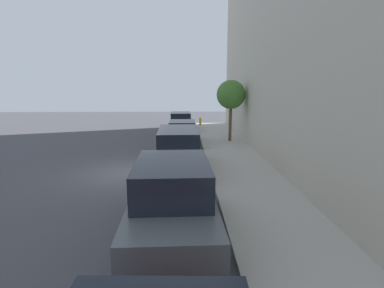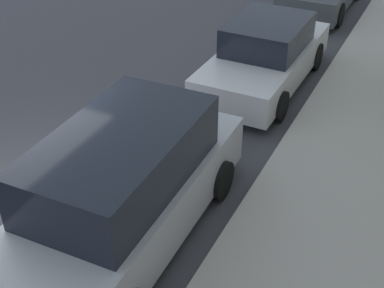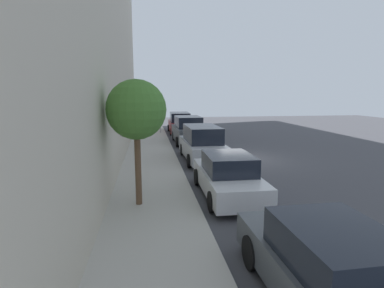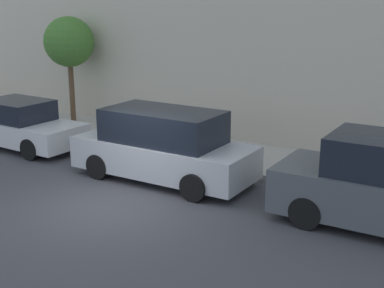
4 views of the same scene
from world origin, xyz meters
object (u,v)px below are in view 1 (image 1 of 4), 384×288
object	(u,v)px
parked_minivan_third	(178,151)
parked_suv_second	(173,203)
parked_sedan_fifth	(181,123)
street_tree	(231,95)
fire_hydrant	(200,121)
parked_sedan_fourth	(182,134)

from	to	relation	value
parked_minivan_third	parked_suv_second	bearing A→B (deg)	-90.20
parked_suv_second	parked_sedan_fifth	size ratio (longest dim) A/B	1.07
street_tree	fire_hydrant	distance (m)	8.46
street_tree	parked_sedan_fourth	bearing A→B (deg)	-166.65
fire_hydrant	parked_sedan_fifth	bearing A→B (deg)	-122.39
parked_suv_second	fire_hydrant	bearing A→B (deg)	85.15
parked_sedan_fourth	parked_sedan_fifth	bearing A→B (deg)	91.63
parked_sedan_fourth	street_tree	distance (m)	4.00
parked_sedan_fourth	parked_sedan_fifth	world-z (taller)	same
parked_sedan_fifth	street_tree	distance (m)	6.56
parked_minivan_third	fire_hydrant	bearing A→B (deg)	83.29
parked_minivan_third	street_tree	distance (m)	7.64
parked_sedan_fourth	parked_minivan_third	bearing A→B (deg)	-91.26
parked_sedan_fourth	parked_sedan_fifth	xyz separation A→B (m)	(-0.17, 5.89, -0.00)
parked_minivan_third	parked_sedan_fourth	world-z (taller)	parked_minivan_third
street_tree	parked_minivan_third	bearing A→B (deg)	-116.26
parked_sedan_fifth	fire_hydrant	size ratio (longest dim) A/B	6.55
parked_sedan_fifth	fire_hydrant	world-z (taller)	parked_sedan_fifth
parked_suv_second	street_tree	bearing A→B (deg)	75.28
parked_suv_second	parked_minivan_third	world-z (taller)	parked_suv_second
parked_suv_second	parked_sedan_fourth	distance (m)	11.66
parked_sedan_fourth	fire_hydrant	distance (m)	8.77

